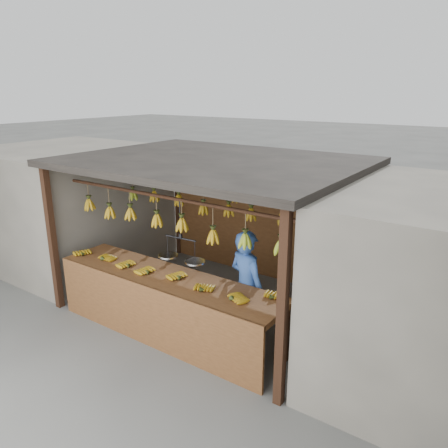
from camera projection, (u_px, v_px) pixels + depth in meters
The scene contains 8 objects.
ground at pixel (214, 304), 7.20m from camera, with size 80.00×80.00×0.00m, color #5B5B57.
stall at pixel (225, 183), 6.87m from camera, with size 4.30×3.30×2.40m.
neighbor_left at pixel (70, 205), 8.82m from camera, with size 3.00×3.00×2.30m, color slate.
counter at pixel (161, 292), 6.01m from camera, with size 3.56×0.81×0.96m.
hanging_bananas at pixel (213, 208), 6.72m from camera, with size 3.63×2.24×0.39m.
balance_scale at pixel (181, 256), 5.95m from camera, with size 0.72×0.30×0.84m.
vendor at pixel (247, 287), 5.94m from camera, with size 0.59×0.39×1.62m, color #3359A5.
bag_bundles at pixel (362, 246), 6.90m from camera, with size 0.08×0.26×1.22m.
Camera 1 is at (3.84, -5.23, 3.40)m, focal length 35.00 mm.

